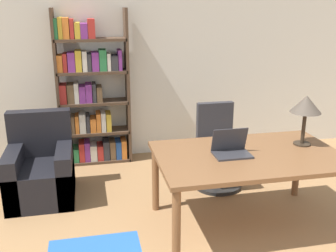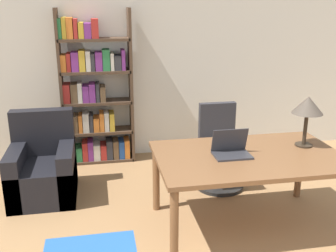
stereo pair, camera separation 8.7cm
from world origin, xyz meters
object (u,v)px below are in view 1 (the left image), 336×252
object	(u,v)px
armchair	(41,172)
laptop	(231,149)
office_chair	(217,150)
table_lamp	(306,106)
bookshelf	(90,97)
desk	(248,162)

from	to	relation	value
armchair	laptop	bearing A→B (deg)	-28.90
laptop	armchair	xyz separation A→B (m)	(-1.78, 0.98, -0.49)
laptop	office_chair	size ratio (longest dim) A/B	0.34
laptop	office_chair	world-z (taller)	laptop
laptop	table_lamp	world-z (taller)	table_lamp
laptop	office_chair	xyz separation A→B (m)	(0.18, 0.89, -0.36)
table_lamp	office_chair	size ratio (longest dim) A/B	0.51
armchair	bookshelf	size ratio (longest dim) A/B	0.46
desk	office_chair	xyz separation A→B (m)	(0.02, 0.91, -0.23)
table_lamp	office_chair	world-z (taller)	table_lamp
desk	armchair	xyz separation A→B (m)	(-1.95, 1.00, -0.36)
armchair	desk	bearing A→B (deg)	-27.21
laptop	armchair	world-z (taller)	laptop
desk	armchair	world-z (taller)	armchair
table_lamp	armchair	world-z (taller)	table_lamp
office_chair	laptop	bearing A→B (deg)	-101.68
laptop	bookshelf	world-z (taller)	bookshelf
desk	armchair	size ratio (longest dim) A/B	1.85
table_lamp	armchair	size ratio (longest dim) A/B	0.53
laptop	table_lamp	xyz separation A→B (m)	(0.77, 0.11, 0.33)
armchair	bookshelf	distance (m)	1.22
table_lamp	desk	bearing A→B (deg)	-168.12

